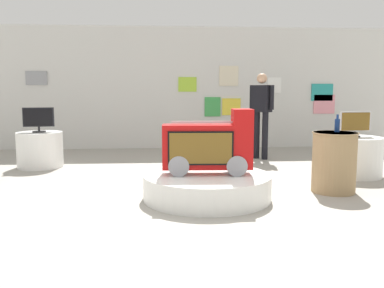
% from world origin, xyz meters
% --- Properties ---
extents(ground_plane, '(30.00, 30.00, 0.00)m').
position_xyz_m(ground_plane, '(0.00, 0.00, 0.00)').
color(ground_plane, '#9E998E').
extents(back_wall_display, '(10.47, 0.13, 2.81)m').
position_xyz_m(back_wall_display, '(0.02, 5.05, 1.41)').
color(back_wall_display, silver).
rests_on(back_wall_display, ground).
extents(main_display_pedestal, '(1.60, 1.60, 0.31)m').
position_xyz_m(main_display_pedestal, '(0.33, 0.36, 0.16)').
color(main_display_pedestal, white).
rests_on(main_display_pedestal, ground).
extents(novelty_firetruck_tv, '(1.12, 0.39, 0.81)m').
position_xyz_m(novelty_firetruck_tv, '(0.35, 0.35, 0.64)').
color(novelty_firetruck_tv, gray).
rests_on(novelty_firetruck_tv, main_display_pedestal).
extents(display_pedestal_left_rear, '(0.88, 0.88, 0.62)m').
position_xyz_m(display_pedestal_left_rear, '(2.81, 1.59, 0.31)').
color(display_pedestal_left_rear, white).
rests_on(display_pedestal_left_rear, ground).
extents(tv_on_left_rear, '(0.52, 0.18, 0.40)m').
position_xyz_m(tv_on_left_rear, '(2.81, 1.58, 0.85)').
color(tv_on_left_rear, black).
rests_on(tv_on_left_rear, display_pedestal_left_rear).
extents(display_pedestal_center_rear, '(0.79, 0.79, 0.62)m').
position_xyz_m(display_pedestal_center_rear, '(-2.39, 2.73, 0.31)').
color(display_pedestal_center_rear, white).
rests_on(display_pedestal_center_rear, ground).
extents(tv_on_center_rear, '(0.53, 0.23, 0.43)m').
position_xyz_m(tv_on_center_rear, '(-2.39, 2.73, 0.86)').
color(tv_on_center_rear, black).
rests_on(tv_on_center_rear, display_pedestal_center_rear).
extents(side_table_round, '(0.59, 0.59, 0.80)m').
position_xyz_m(side_table_round, '(2.06, 0.58, 0.41)').
color(side_table_round, '#9E7F56').
rests_on(side_table_round, ground).
extents(bottle_on_side_table, '(0.07, 0.07, 0.23)m').
position_xyz_m(bottle_on_side_table, '(2.10, 0.64, 0.90)').
color(bottle_on_side_table, navy).
rests_on(bottle_on_side_table, side_table_round).
extents(shopper_browsing_near_truck, '(0.40, 0.44, 1.69)m').
position_xyz_m(shopper_browsing_near_truck, '(1.73, 3.33, 0.99)').
color(shopper_browsing_near_truck, black).
rests_on(shopper_browsing_near_truck, ground).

